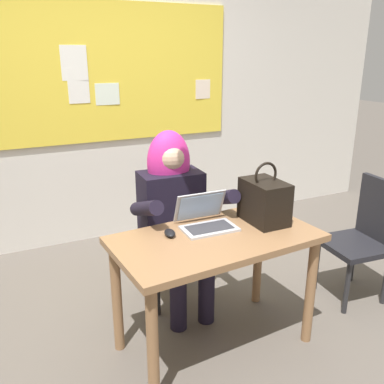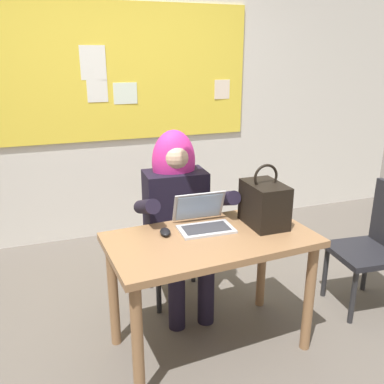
{
  "view_description": "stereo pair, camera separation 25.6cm",
  "coord_description": "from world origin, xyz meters",
  "px_view_note": "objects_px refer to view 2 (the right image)",
  "views": [
    {
      "loc": [
        -0.95,
        -1.94,
        1.72
      ],
      "look_at": [
        0.11,
        0.25,
        0.91
      ],
      "focal_mm": 39.08,
      "sensor_mm": 36.0,
      "label": 1
    },
    {
      "loc": [
        -0.71,
        -2.04,
        1.72
      ],
      "look_at": [
        0.11,
        0.25,
        0.91
      ],
      "focal_mm": 39.08,
      "sensor_mm": 36.0,
      "label": 2
    }
  ],
  "objects_px": {
    "handbag": "(264,204)",
    "chair_extra_corner": "(376,241)",
    "desk_main": "(211,255)",
    "person_costumed": "(178,207)",
    "computer_mouse": "(165,232)",
    "laptop": "(203,220)",
    "chair_at_desk": "(174,231)"
  },
  "relations": [
    {
      "from": "desk_main",
      "to": "person_costumed",
      "type": "relative_size",
      "value": 0.98
    },
    {
      "from": "desk_main",
      "to": "laptop",
      "type": "xyz_separation_m",
      "value": [
        0.01,
        0.14,
        0.16
      ]
    },
    {
      "from": "handbag",
      "to": "chair_extra_corner",
      "type": "bearing_deg",
      "value": -1.36
    },
    {
      "from": "laptop",
      "to": "chair_extra_corner",
      "type": "height_order",
      "value": "laptop"
    },
    {
      "from": "person_costumed",
      "to": "handbag",
      "type": "xyz_separation_m",
      "value": [
        0.39,
        -0.49,
        0.14
      ]
    },
    {
      "from": "desk_main",
      "to": "computer_mouse",
      "type": "distance_m",
      "value": 0.29
    },
    {
      "from": "person_costumed",
      "to": "handbag",
      "type": "bearing_deg",
      "value": 40.8
    },
    {
      "from": "handbag",
      "to": "person_costumed",
      "type": "bearing_deg",
      "value": 128.39
    },
    {
      "from": "laptop",
      "to": "handbag",
      "type": "distance_m",
      "value": 0.38
    },
    {
      "from": "chair_at_desk",
      "to": "person_costumed",
      "type": "bearing_deg",
      "value": 0.41
    },
    {
      "from": "person_costumed",
      "to": "chair_at_desk",
      "type": "bearing_deg",
      "value": 178.28
    },
    {
      "from": "chair_extra_corner",
      "to": "person_costumed",
      "type": "bearing_deg",
      "value": -16.44
    },
    {
      "from": "computer_mouse",
      "to": "person_costumed",
      "type": "bearing_deg",
      "value": 73.0
    },
    {
      "from": "person_costumed",
      "to": "desk_main",
      "type": "bearing_deg",
      "value": 4.72
    },
    {
      "from": "desk_main",
      "to": "person_costumed",
      "type": "distance_m",
      "value": 0.56
    },
    {
      "from": "person_costumed",
      "to": "computer_mouse",
      "type": "height_order",
      "value": "person_costumed"
    },
    {
      "from": "chair_at_desk",
      "to": "handbag",
      "type": "xyz_separation_m",
      "value": [
        0.38,
        -0.62,
        0.38
      ]
    },
    {
      "from": "person_costumed",
      "to": "laptop",
      "type": "bearing_deg",
      "value": 6.55
    },
    {
      "from": "person_costumed",
      "to": "laptop",
      "type": "height_order",
      "value": "person_costumed"
    },
    {
      "from": "desk_main",
      "to": "computer_mouse",
      "type": "bearing_deg",
      "value": 154.28
    },
    {
      "from": "chair_at_desk",
      "to": "chair_extra_corner",
      "type": "bearing_deg",
      "value": 67.62
    },
    {
      "from": "chair_at_desk",
      "to": "person_costumed",
      "type": "distance_m",
      "value": 0.26
    },
    {
      "from": "laptop",
      "to": "chair_extra_corner",
      "type": "relative_size",
      "value": 0.37
    },
    {
      "from": "computer_mouse",
      "to": "chair_extra_corner",
      "type": "distance_m",
      "value": 1.5
    },
    {
      "from": "handbag",
      "to": "laptop",
      "type": "bearing_deg",
      "value": 166.74
    },
    {
      "from": "laptop",
      "to": "chair_extra_corner",
      "type": "distance_m",
      "value": 1.27
    },
    {
      "from": "handbag",
      "to": "chair_at_desk",
      "type": "bearing_deg",
      "value": 121.47
    },
    {
      "from": "computer_mouse",
      "to": "chair_extra_corner",
      "type": "height_order",
      "value": "chair_extra_corner"
    },
    {
      "from": "computer_mouse",
      "to": "handbag",
      "type": "distance_m",
      "value": 0.62
    },
    {
      "from": "chair_at_desk",
      "to": "chair_extra_corner",
      "type": "distance_m",
      "value": 1.41
    },
    {
      "from": "person_costumed",
      "to": "chair_extra_corner",
      "type": "bearing_deg",
      "value": 70.49
    },
    {
      "from": "desk_main",
      "to": "handbag",
      "type": "bearing_deg",
      "value": 9.39
    }
  ]
}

